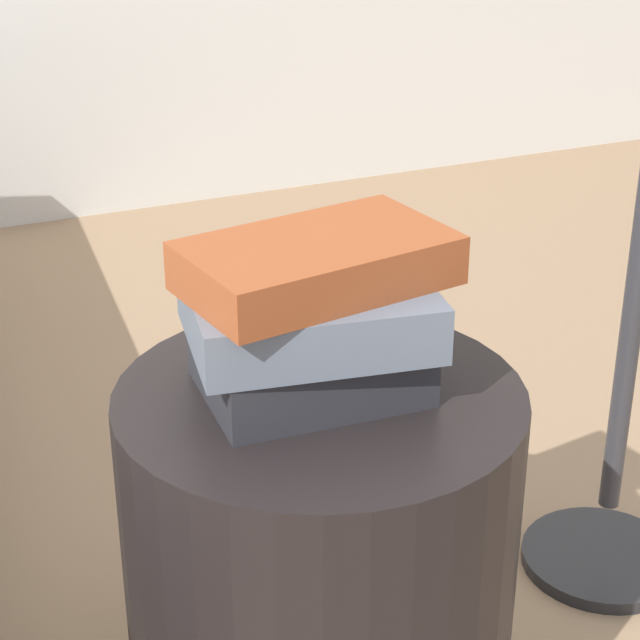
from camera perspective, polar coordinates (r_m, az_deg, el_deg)
side_table at (r=1.36m, az=0.00°, el=-12.68°), size 0.44×0.44×0.49m
book_charcoal at (r=1.22m, az=-0.47°, el=-2.19°), size 0.23×0.18×0.06m
book_slate at (r=1.19m, az=-0.57°, el=0.39°), size 0.27×0.23×0.06m
book_rust at (r=1.17m, az=-0.10°, el=2.84°), size 0.29×0.19×0.05m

